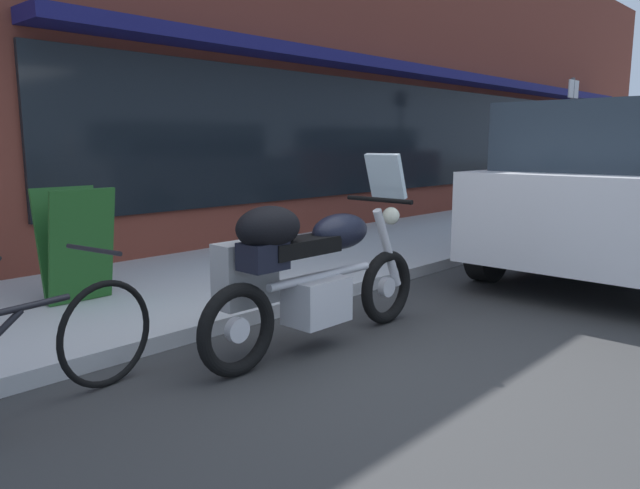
{
  "coord_description": "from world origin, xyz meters",
  "views": [
    {
      "loc": [
        -3.03,
        -2.32,
        1.46
      ],
      "look_at": [
        0.24,
        0.71,
        0.7
      ],
      "focal_mm": 33.69,
      "sensor_mm": 36.0,
      "label": 1
    }
  ],
  "objects_px": {
    "touring_motorcycle": "(305,268)",
    "parked_bicycle": "(23,353)",
    "parked_minivan": "(631,188)",
    "parking_sign_pole": "(570,135)",
    "sandwich_board_sign": "(76,245)"
  },
  "relations": [
    {
      "from": "parked_bicycle",
      "to": "sandwich_board_sign",
      "type": "xyz_separation_m",
      "value": [
        1.11,
        1.7,
        0.24
      ]
    },
    {
      "from": "touring_motorcycle",
      "to": "parked_bicycle",
      "type": "height_order",
      "value": "touring_motorcycle"
    },
    {
      "from": "parked_bicycle",
      "to": "parking_sign_pole",
      "type": "relative_size",
      "value": 0.66
    },
    {
      "from": "parked_minivan",
      "to": "sandwich_board_sign",
      "type": "bearing_deg",
      "value": 149.58
    },
    {
      "from": "parked_bicycle",
      "to": "parked_minivan",
      "type": "bearing_deg",
      "value": -11.29
    },
    {
      "from": "sandwich_board_sign",
      "to": "touring_motorcycle",
      "type": "bearing_deg",
      "value": -71.58
    },
    {
      "from": "parked_minivan",
      "to": "parking_sign_pole",
      "type": "bearing_deg",
      "value": 28.58
    },
    {
      "from": "touring_motorcycle",
      "to": "parking_sign_pole",
      "type": "distance_m",
      "value": 8.62
    },
    {
      "from": "parked_bicycle",
      "to": "parking_sign_pole",
      "type": "height_order",
      "value": "parking_sign_pole"
    },
    {
      "from": "parking_sign_pole",
      "to": "parked_bicycle",
      "type": "bearing_deg",
      "value": -174.12
    },
    {
      "from": "touring_motorcycle",
      "to": "sandwich_board_sign",
      "type": "distance_m",
      "value": 2.15
    },
    {
      "from": "touring_motorcycle",
      "to": "parked_bicycle",
      "type": "bearing_deg",
      "value": 169.23
    },
    {
      "from": "touring_motorcycle",
      "to": "parked_minivan",
      "type": "distance_m",
      "value": 4.39
    },
    {
      "from": "touring_motorcycle",
      "to": "sandwich_board_sign",
      "type": "relative_size",
      "value": 2.23
    },
    {
      "from": "touring_motorcycle",
      "to": "parking_sign_pole",
      "type": "bearing_deg",
      "value": 9.38
    }
  ]
}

